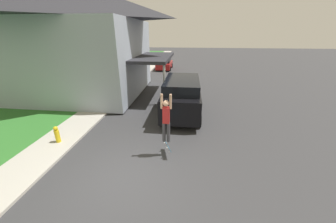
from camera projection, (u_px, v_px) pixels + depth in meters
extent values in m
plane|color=#333335|center=(122.00, 177.00, 6.40)|extent=(120.00, 120.00, 0.00)
cube|color=#2D6B28|center=(38.00, 105.00, 12.71)|extent=(10.00, 80.00, 0.08)
cube|color=#ADA89E|center=(100.00, 107.00, 12.25)|extent=(1.80, 80.00, 0.10)
cube|color=#99A3B2|center=(69.00, 58.00, 14.44)|extent=(10.94, 8.26, 5.34)
cube|color=#28282D|center=(153.00, 57.00, 13.71)|extent=(2.60, 5.78, 0.20)
cylinder|color=silver|center=(164.00, 84.00, 12.27)|extent=(0.16, 0.16, 2.70)
cube|color=black|center=(181.00, 100.00, 10.81)|extent=(2.05, 4.47, 1.24)
cube|color=black|center=(182.00, 84.00, 10.56)|extent=(1.88, 3.48, 0.56)
cylinder|color=black|center=(167.00, 101.00, 12.43)|extent=(0.24, 0.69, 0.69)
cylinder|color=black|center=(197.00, 102.00, 12.23)|extent=(0.24, 0.69, 0.69)
cylinder|color=black|center=(161.00, 119.00, 9.90)|extent=(0.24, 0.69, 0.69)
cylinder|color=black|center=(199.00, 121.00, 9.69)|extent=(0.24, 0.69, 0.69)
cube|color=maroon|center=(165.00, 65.00, 25.03)|extent=(1.80, 4.07, 0.71)
cube|color=black|center=(164.00, 61.00, 24.71)|extent=(1.59, 2.12, 0.46)
cylinder|color=black|center=(160.00, 65.00, 26.33)|extent=(0.20, 0.61, 0.61)
cylinder|color=black|center=(172.00, 65.00, 26.15)|extent=(0.20, 0.61, 0.61)
cylinder|color=black|center=(157.00, 68.00, 24.10)|extent=(0.20, 0.61, 0.61)
cylinder|color=black|center=(170.00, 69.00, 23.92)|extent=(0.20, 0.61, 0.61)
cylinder|color=#38383D|center=(164.00, 132.00, 7.18)|extent=(0.13, 0.13, 0.81)
cylinder|color=#38383D|center=(168.00, 132.00, 7.17)|extent=(0.13, 0.13, 0.81)
cube|color=#B22323|center=(166.00, 115.00, 6.90)|extent=(0.25, 0.20, 0.62)
sphere|color=tan|center=(166.00, 103.00, 6.72)|extent=(0.22, 0.22, 0.22)
cylinder|color=tan|center=(162.00, 101.00, 6.70)|extent=(0.09, 0.09, 0.55)
cylinder|color=tan|center=(171.00, 102.00, 6.67)|extent=(0.09, 0.09, 0.55)
cube|color=#236B99|center=(168.00, 146.00, 7.45)|extent=(0.35, 0.72, 0.30)
cylinder|color=silver|center=(165.00, 143.00, 7.64)|extent=(0.03, 0.06, 0.06)
cylinder|color=silver|center=(166.00, 146.00, 7.69)|extent=(0.03, 0.06, 0.06)
cylinder|color=silver|center=(167.00, 148.00, 7.19)|extent=(0.03, 0.06, 0.06)
cylinder|color=silver|center=(169.00, 151.00, 7.24)|extent=(0.03, 0.06, 0.06)
cylinder|color=gold|center=(57.00, 136.00, 8.16)|extent=(0.20, 0.20, 0.57)
sphere|color=gold|center=(55.00, 128.00, 8.01)|extent=(0.18, 0.18, 0.18)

